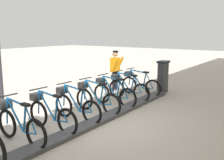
{
  "coord_description": "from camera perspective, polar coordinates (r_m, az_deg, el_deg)",
  "views": [
    {
      "loc": [
        -4.1,
        5.15,
        2.39
      ],
      "look_at": [
        0.5,
        -1.38,
        0.9
      ],
      "focal_mm": 41.25,
      "sensor_mm": 36.0,
      "label": 1
    }
  ],
  "objects": [
    {
      "name": "payment_kiosk",
      "position": [
        10.42,
        11.19,
        0.84
      ],
      "size": [
        0.36,
        0.52,
        1.28
      ],
      "color": "#38383D",
      "rests_on": "ground"
    },
    {
      "name": "bike_docked_0",
      "position": [
        9.93,
        6.0,
        -0.89
      ],
      "size": [
        1.72,
        0.54,
        1.02
      ],
      "color": "black",
      "rests_on": "ground"
    },
    {
      "name": "bike_docked_2",
      "position": [
        8.45,
        0.1,
        -2.85
      ],
      "size": [
        1.72,
        0.54,
        1.02
      ],
      "color": "black",
      "rests_on": "ground"
    },
    {
      "name": "bike_docked_3",
      "position": [
        7.76,
        -3.68,
        -4.09
      ],
      "size": [
        1.72,
        0.54,
        1.02
      ],
      "color": "black",
      "rests_on": "ground"
    },
    {
      "name": "bike_docked_6",
      "position": [
        6.02,
        -20.0,
        -9.1
      ],
      "size": [
        1.72,
        0.54,
        1.02
      ],
      "color": "black",
      "rests_on": "ground"
    },
    {
      "name": "bike_docked_1",
      "position": [
        9.18,
        3.29,
        -1.79
      ],
      "size": [
        1.72,
        0.54,
        1.02
      ],
      "color": "black",
      "rests_on": "ground"
    },
    {
      "name": "bike_docked_4",
      "position": [
        7.12,
        -8.19,
        -5.53
      ],
      "size": [
        1.72,
        0.54,
        1.02
      ],
      "color": "black",
      "rests_on": "ground"
    },
    {
      "name": "bike_docked_5",
      "position": [
        6.53,
        -13.57,
        -7.21
      ],
      "size": [
        1.72,
        0.54,
        1.02
      ],
      "color": "black",
      "rests_on": "ground"
    },
    {
      "name": "dock_rail_base",
      "position": [
        6.99,
        -3.2,
        -9.02
      ],
      "size": [
        0.44,
        7.91,
        0.1
      ],
      "primitive_type": "cube",
      "color": "#47474C",
      "rests_on": "ground"
    },
    {
      "name": "ground_plane",
      "position": [
        7.0,
        -3.19,
        -9.4
      ],
      "size": [
        60.0,
        60.0,
        0.0
      ],
      "primitive_type": "plane",
      "color": "#BFB3A7"
    },
    {
      "name": "worker_near_rack",
      "position": [
        10.4,
        0.73,
        2.38
      ],
      "size": [
        0.49,
        0.67,
        1.66
      ],
      "color": "white",
      "rests_on": "ground"
    }
  ]
}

